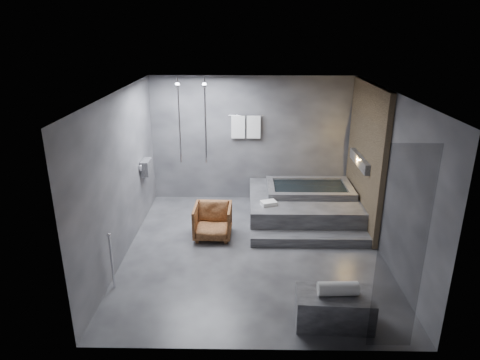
{
  "coord_description": "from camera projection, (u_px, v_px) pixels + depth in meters",
  "views": [
    {
      "loc": [
        -0.12,
        -6.79,
        3.81
      ],
      "look_at": [
        -0.24,
        0.3,
        1.23
      ],
      "focal_mm": 32.0,
      "sensor_mm": 36.0,
      "label": 1
    }
  ],
  "objects": [
    {
      "name": "room",
      "position": [
        277.0,
        154.0,
        7.31
      ],
      "size": [
        5.0,
        5.04,
        2.82
      ],
      "color": "#2D2D2F",
      "rests_on": "ground"
    },
    {
      "name": "driftwood_chair",
      "position": [
        213.0,
        221.0,
        8.05
      ],
      "size": [
        0.71,
        0.73,
        0.65
      ],
      "primitive_type": "imported",
      "rotation": [
        0.0,
        0.0,
        -0.03
      ],
      "color": "#452411",
      "rests_on": "ground"
    },
    {
      "name": "rolled_towel",
      "position": [
        338.0,
        289.0,
        5.61
      ],
      "size": [
        0.53,
        0.21,
        0.19
      ],
      "primitive_type": "cylinder",
      "rotation": [
        0.0,
        1.57,
        0.04
      ],
      "color": "white",
      "rests_on": "concrete_bench"
    },
    {
      "name": "tub_step",
      "position": [
        310.0,
        239.0,
        7.88
      ],
      "size": [
        2.2,
        0.36,
        0.18
      ],
      "primitive_type": "cube",
      "color": "#323234",
      "rests_on": "ground"
    },
    {
      "name": "concrete_bench",
      "position": [
        334.0,
        308.0,
        5.74
      ],
      "size": [
        1.04,
        0.61,
        0.46
      ],
      "primitive_type": "cube",
      "rotation": [
        0.0,
        0.0,
        -0.05
      ],
      "color": "#353537",
      "rests_on": "ground"
    },
    {
      "name": "tub_deck",
      "position": [
        303.0,
        206.0,
        8.94
      ],
      "size": [
        2.2,
        2.0,
        0.5
      ],
      "primitive_type": "cube",
      "color": "#323234",
      "rests_on": "ground"
    },
    {
      "name": "deck_towel",
      "position": [
        269.0,
        203.0,
        8.33
      ],
      "size": [
        0.34,
        0.3,
        0.08
      ],
      "primitive_type": "cube",
      "rotation": [
        0.0,
        0.0,
        0.34
      ],
      "color": "white",
      "rests_on": "tub_deck"
    }
  ]
}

